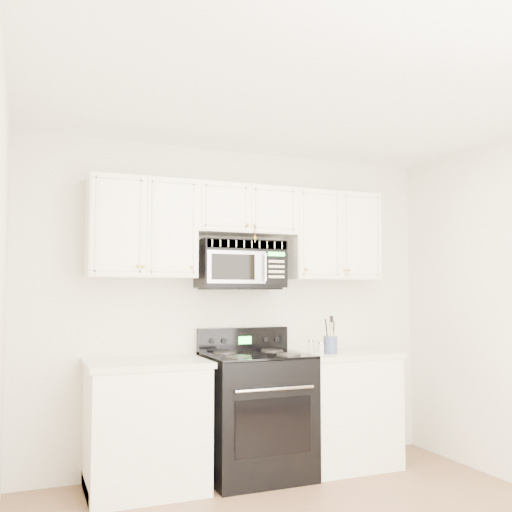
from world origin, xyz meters
TOP-DOWN VIEW (x-y plane):
  - room at (0.00, 0.00)m, footprint 3.51×3.51m
  - base_cabinet_left at (-0.80, 1.44)m, footprint 0.86×0.65m
  - base_cabinet_right at (0.80, 1.44)m, footprint 0.86×0.65m
  - range at (0.05, 1.43)m, footprint 0.77×0.70m
  - upper_cabinets at (0.00, 1.58)m, footprint 2.44×0.37m
  - microwave at (-0.03, 1.57)m, footprint 0.68×0.39m
  - utensil_crock at (0.67, 1.35)m, footprint 0.11×0.11m
  - shaker_salt at (0.56, 1.47)m, footprint 0.04×0.04m
  - shaker_pepper at (0.54, 1.28)m, footprint 0.04×0.04m

SIDE VIEW (x-z plane):
  - base_cabinet_left at x=-0.80m, z-range -0.03..0.89m
  - base_cabinet_right at x=0.80m, z-range -0.03..0.89m
  - range at x=0.05m, z-range -0.08..1.05m
  - shaker_pepper at x=0.54m, z-range 0.92..1.02m
  - shaker_salt at x=0.56m, z-range 0.92..1.02m
  - utensil_crock at x=0.67m, z-range 0.85..1.14m
  - room at x=0.00m, z-range 0.00..2.60m
  - microwave at x=-0.03m, z-range 1.45..1.83m
  - upper_cabinets at x=0.00m, z-range 1.56..2.31m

